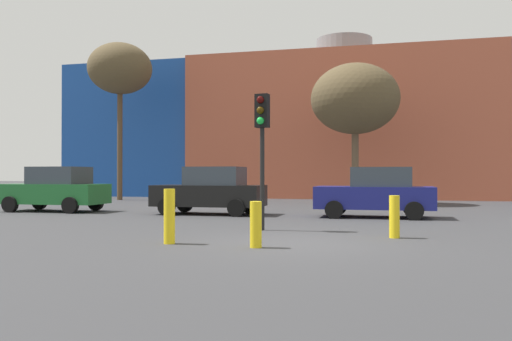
# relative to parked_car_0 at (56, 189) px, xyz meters

# --- Properties ---
(ground_plane) EXTENTS (200.00, 200.00, 0.00)m
(ground_plane) POSITION_rel_parked_car_0_xyz_m (10.99, -7.42, -0.90)
(ground_plane) COLOR #38383A
(building_backdrop) EXTENTS (38.60, 12.56, 11.28)m
(building_backdrop) POSITION_rel_parked_car_0_xyz_m (10.21, 19.43, 3.78)
(building_backdrop) COLOR #B2563D
(building_backdrop) RESTS_ON ground_plane
(parked_car_0) EXTENTS (4.18, 2.05, 1.81)m
(parked_car_0) POSITION_rel_parked_car_0_xyz_m (0.00, 0.00, 0.00)
(parked_car_0) COLOR #1E662D
(parked_car_0) RESTS_ON ground_plane
(parked_car_1) EXTENTS (4.12, 2.02, 1.78)m
(parked_car_1) POSITION_rel_parked_car_0_xyz_m (6.63, -0.00, -0.01)
(parked_car_1) COLOR black
(parked_car_1) RESTS_ON ground_plane
(parked_car_2) EXTENTS (4.04, 1.98, 1.75)m
(parked_car_2) POSITION_rel_parked_car_0_xyz_m (12.68, -0.00, -0.03)
(parked_car_2) COLOR navy
(parked_car_2) RESTS_ON ground_plane
(traffic_light_island) EXTENTS (0.39, 0.38, 3.65)m
(traffic_light_island) POSITION_rel_parked_car_0_xyz_m (9.78, -5.06, 1.79)
(traffic_light_island) COLOR black
(traffic_light_island) RESTS_ON ground_plane
(bare_tree_0) EXTENTS (4.53, 4.53, 7.20)m
(bare_tree_0) POSITION_rel_parked_car_0_xyz_m (11.54, 8.52, 4.47)
(bare_tree_0) COLOR brown
(bare_tree_0) RESTS_ON ground_plane
(bare_tree_1) EXTENTS (3.79, 3.79, 9.34)m
(bare_tree_1) POSITION_rel_parked_car_0_xyz_m (-2.29, 9.56, 6.86)
(bare_tree_1) COLOR brown
(bare_tree_1) RESTS_ON ground_plane
(bollard_yellow_0) EXTENTS (0.24, 0.24, 0.94)m
(bollard_yellow_0) POSITION_rel_parked_car_0_xyz_m (10.41, -8.33, -0.43)
(bollard_yellow_0) COLOR yellow
(bollard_yellow_0) RESTS_ON ground_plane
(bollard_yellow_1) EXTENTS (0.24, 0.24, 1.18)m
(bollard_yellow_1) POSITION_rel_parked_car_0_xyz_m (8.46, -8.18, -0.31)
(bollard_yellow_1) COLOR yellow
(bollard_yellow_1) RESTS_ON ground_plane
(bollard_yellow_2) EXTENTS (0.24, 0.24, 1.00)m
(bollard_yellow_2) POSITION_rel_parked_car_0_xyz_m (13.19, -5.97, -0.40)
(bollard_yellow_2) COLOR yellow
(bollard_yellow_2) RESTS_ON ground_plane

